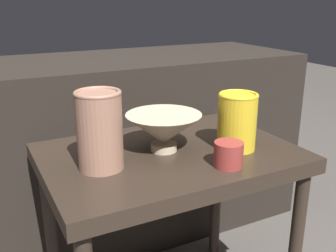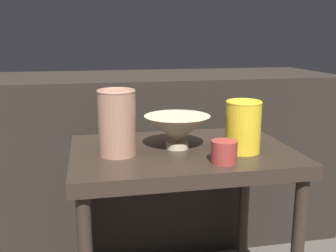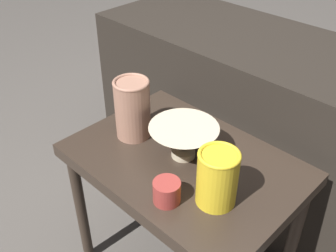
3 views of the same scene
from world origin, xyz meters
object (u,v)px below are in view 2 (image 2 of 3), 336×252
vase_textured_left (117,122)px  vase_colorful_right (243,126)px  bowl (177,129)px  cup (224,152)px

vase_textured_left → vase_colorful_right: size_ratio=1.24×
bowl → vase_textured_left: bearing=-170.6°
bowl → vase_textured_left: size_ratio=1.05×
cup → bowl: bearing=119.7°
bowl → cup: 0.19m
vase_textured_left → cup: 0.31m
vase_textured_left → cup: vase_textured_left is taller
vase_colorful_right → cup: bearing=-135.2°
bowl → cup: size_ratio=2.82×
vase_textured_left → cup: size_ratio=2.67×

